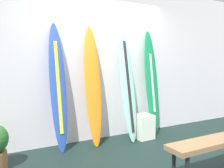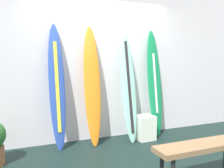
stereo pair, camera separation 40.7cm
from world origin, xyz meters
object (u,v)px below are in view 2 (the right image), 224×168
object	(u,v)px
surfboard_cobalt	(57,87)
surfboard_sunset	(92,86)
surfboard_seafoam	(128,86)
bench	(202,149)
surfboard_emerald	(155,84)
display_block_left	(145,127)

from	to	relation	value
surfboard_cobalt	surfboard_sunset	bearing A→B (deg)	-1.60
surfboard_sunset	surfboard_seafoam	distance (m)	0.65
surfboard_cobalt	surfboard_sunset	size ratio (longest dim) A/B	1.01
surfboard_sunset	bench	size ratio (longest dim) A/B	1.69
surfboard_sunset	surfboard_emerald	bearing A→B (deg)	1.53
surfboard_cobalt	display_block_left	bearing A→B (deg)	-5.63
surfboard_sunset	surfboard_emerald	distance (m)	1.24
display_block_left	surfboard_sunset	bearing A→B (deg)	171.90
surfboard_cobalt	surfboard_sunset	xyz separation A→B (m)	(0.58, -0.02, -0.02)
surfboard_seafoam	bench	world-z (taller)	surfboard_seafoam
surfboard_sunset	display_block_left	world-z (taller)	surfboard_sunset
surfboard_cobalt	surfboard_seafoam	world-z (taller)	surfboard_cobalt
surfboard_cobalt	display_block_left	size ratio (longest dim) A/B	4.66
surfboard_sunset	bench	bearing A→B (deg)	-66.15
surfboard_emerald	display_block_left	size ratio (longest dim) A/B	4.59
bench	surfboard_cobalt	bearing A→B (deg)	127.59
surfboard_cobalt	surfboard_emerald	distance (m)	1.83
surfboard_seafoam	display_block_left	size ratio (longest dim) A/B	4.49
surfboard_emerald	display_block_left	world-z (taller)	surfboard_emerald
display_block_left	surfboard_cobalt	bearing A→B (deg)	174.37
surfboard_sunset	surfboard_emerald	world-z (taller)	surfboard_sunset
surfboard_emerald	display_block_left	bearing A→B (deg)	-150.46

